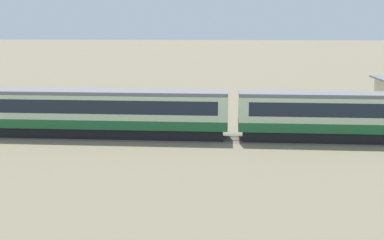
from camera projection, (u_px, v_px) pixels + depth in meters
name	position (u px, v px, depth m)	size (l,w,h in m)	color
passenger_train	(114.00, 111.00, 41.95)	(106.07, 2.96, 4.09)	#1E6033
railway_track	(88.00, 136.00, 42.57)	(178.68, 3.60, 0.04)	#665B51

